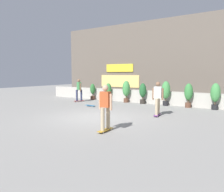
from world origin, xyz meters
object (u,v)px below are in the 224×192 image
(potted_plant_2, at_px, (126,90))
(skater_by_wall_right, at_px, (158,97))
(potted_plant_1, at_px, (108,91))
(potted_plant_3, at_px, (143,92))
(skater_far_right, at_px, (105,106))
(potted_plant_6, at_px, (215,94))
(skater_by_wall_left, at_px, (79,89))
(potted_plant_5, at_px, (189,94))
(skateboard_near_camera, at_px, (90,105))
(potted_plant_4, at_px, (166,91))
(potted_plant_0, at_px, (93,91))

(potted_plant_2, distance_m, skater_by_wall_right, 5.23)
(potted_plant_1, height_order, skater_by_wall_right, skater_by_wall_right)
(potted_plant_3, relative_size, skater_far_right, 0.84)
(potted_plant_6, bearing_deg, skater_by_wall_left, -170.11)
(potted_plant_5, bearing_deg, potted_plant_3, 180.00)
(potted_plant_5, distance_m, skater_by_wall_left, 7.69)
(potted_plant_3, bearing_deg, skater_far_right, -75.23)
(potted_plant_1, xyz_separation_m, potted_plant_5, (5.94, 0.00, 0.09))
(skateboard_near_camera, bearing_deg, skater_far_right, -46.19)
(skater_by_wall_left, bearing_deg, skater_by_wall_right, -16.43)
(potted_plant_4, relative_size, skater_by_wall_right, 0.94)
(skateboard_near_camera, bearing_deg, potted_plant_4, 37.19)
(potted_plant_0, height_order, potted_plant_6, potted_plant_6)
(potted_plant_4, height_order, skater_by_wall_right, skater_by_wall_right)
(potted_plant_4, distance_m, skater_by_wall_right, 3.71)
(potted_plant_3, bearing_deg, potted_plant_5, 0.00)
(potted_plant_4, bearing_deg, potted_plant_5, 0.00)
(potted_plant_0, relative_size, potted_plant_4, 0.80)
(potted_plant_2, distance_m, skater_by_wall_left, 3.51)
(skater_far_right, bearing_deg, potted_plant_0, 130.69)
(potted_plant_6, distance_m, skater_by_wall_right, 4.18)
(potted_plant_1, distance_m, skater_by_wall_left, 2.24)
(potted_plant_0, bearing_deg, potted_plant_6, -0.00)
(potted_plant_5, relative_size, skater_by_wall_right, 0.88)
(skateboard_near_camera, bearing_deg, skater_by_wall_right, -7.69)
(potted_plant_4, bearing_deg, potted_plant_3, 180.00)
(potted_plant_5, xyz_separation_m, skater_by_wall_left, (-7.52, -1.57, 0.07))
(skater_by_wall_left, xyz_separation_m, skater_by_wall_right, (6.92, -2.04, 0.00))
(potted_plant_5, bearing_deg, skater_far_right, -98.76)
(potted_plant_5, relative_size, skater_far_right, 0.88)
(potted_plant_0, distance_m, skateboard_near_camera, 3.71)
(potted_plant_0, relative_size, skater_by_wall_left, 0.76)
(potted_plant_3, relative_size, skateboard_near_camera, 1.74)
(potted_plant_1, bearing_deg, skater_far_right, -56.90)
(potted_plant_1, relative_size, potted_plant_2, 0.87)
(potted_plant_5, xyz_separation_m, potted_plant_6, (1.50, -0.00, 0.04))
(skateboard_near_camera, bearing_deg, potted_plant_2, 72.01)
(potted_plant_0, relative_size, potted_plant_2, 0.81)
(potted_plant_6, xyz_separation_m, skateboard_near_camera, (-6.85, -2.97, -0.84))
(potted_plant_1, relative_size, skateboard_near_camera, 1.67)
(potted_plant_5, distance_m, potted_plant_6, 1.50)
(potted_plant_1, height_order, potted_plant_5, potted_plant_5)
(potted_plant_2, height_order, skateboard_near_camera, potted_plant_2)
(potted_plant_0, relative_size, potted_plant_3, 0.90)
(skater_by_wall_right, xyz_separation_m, skateboard_near_camera, (-4.75, 0.64, -0.88))
(potted_plant_0, height_order, potted_plant_1, potted_plant_1)
(potted_plant_0, bearing_deg, potted_plant_1, -0.00)
(skater_far_right, height_order, skater_by_wall_right, same)
(potted_plant_1, bearing_deg, potted_plant_6, 0.00)
(potted_plant_0, height_order, potted_plant_3, potted_plant_3)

